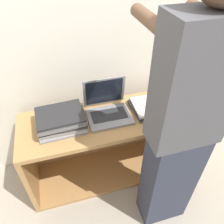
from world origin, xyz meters
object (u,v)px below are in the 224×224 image
(person, at_px, (182,130))
(laptop_open, at_px, (108,108))
(laptop_stack_left, at_px, (61,120))
(laptop_stack_right, at_px, (153,106))

(person, bearing_deg, laptop_open, 118.83)
(person, bearing_deg, laptop_stack_left, 143.37)
(laptop_stack_left, bearing_deg, laptop_stack_right, 0.20)
(laptop_stack_left, height_order, laptop_stack_right, laptop_stack_left)
(laptop_stack_left, height_order, person, person)
(laptop_open, height_order, laptop_stack_right, laptop_open)
(laptop_open, relative_size, person, 0.18)
(laptop_open, relative_size, laptop_stack_left, 0.94)
(laptop_open, height_order, laptop_stack_left, laptop_open)
(laptop_stack_right, bearing_deg, laptop_stack_left, -179.80)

